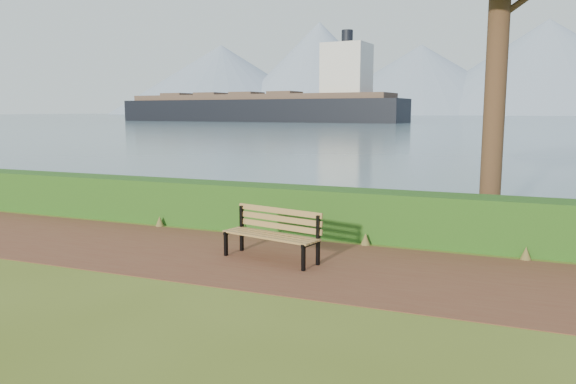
% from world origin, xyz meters
% --- Properties ---
extents(ground, '(140.00, 140.00, 0.00)m').
position_xyz_m(ground, '(0.00, 0.00, 0.00)').
color(ground, '#54621C').
rests_on(ground, ground).
extents(path, '(40.00, 3.40, 0.01)m').
position_xyz_m(path, '(0.00, 0.30, 0.01)').
color(path, brown).
rests_on(path, ground).
extents(hedge, '(32.00, 0.85, 1.00)m').
position_xyz_m(hedge, '(0.00, 2.60, 0.50)').
color(hedge, '#204B15').
rests_on(hedge, ground).
extents(water, '(700.00, 510.00, 0.00)m').
position_xyz_m(water, '(0.00, 260.00, 0.01)').
color(water, slate).
rests_on(water, ground).
extents(mountains, '(585.00, 190.00, 70.00)m').
position_xyz_m(mountains, '(-9.17, 406.05, 27.70)').
color(mountains, '#7A8BA3').
rests_on(mountains, ground).
extents(bench, '(1.88, 0.93, 0.91)m').
position_xyz_m(bench, '(0.36, 0.40, 0.52)').
color(bench, black).
rests_on(bench, ground).
extents(cargo_ship, '(73.82, 17.97, 22.19)m').
position_xyz_m(cargo_ship, '(-52.03, 115.34, 3.31)').
color(cargo_ship, black).
rests_on(cargo_ship, ground).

